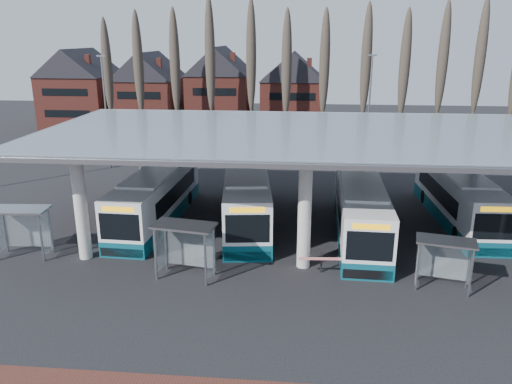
# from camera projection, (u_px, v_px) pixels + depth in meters

# --- Properties ---
(ground) EXTENTS (140.00, 140.00, 0.00)m
(ground) POSITION_uv_depth(u_px,v_px,m) (303.00, 289.00, 24.27)
(ground) COLOR black
(ground) RESTS_ON ground
(station_canopy) EXTENTS (32.00, 16.00, 6.34)m
(station_canopy) POSITION_uv_depth(u_px,v_px,m) (306.00, 141.00, 30.18)
(station_canopy) COLOR silver
(station_canopy) RESTS_ON ground
(poplar_row) EXTENTS (45.10, 1.10, 14.50)m
(poplar_row) POSITION_uv_depth(u_px,v_px,m) (306.00, 66.00, 53.01)
(poplar_row) COLOR #473D33
(poplar_row) RESTS_ON ground
(townhouse_row) EXTENTS (36.80, 10.30, 12.25)m
(townhouse_row) POSITION_uv_depth(u_px,v_px,m) (185.00, 82.00, 65.70)
(townhouse_row) COLOR maroon
(townhouse_row) RESTS_ON ground
(lamp_post_a) EXTENTS (0.80, 0.16, 10.17)m
(lamp_post_a) POSITION_uv_depth(u_px,v_px,m) (106.00, 110.00, 45.16)
(lamp_post_a) COLOR slate
(lamp_post_a) RESTS_ON ground
(lamp_post_b) EXTENTS (0.80, 0.16, 10.17)m
(lamp_post_b) POSITION_uv_depth(u_px,v_px,m) (369.00, 108.00, 46.86)
(lamp_post_b) COLOR slate
(lamp_post_b) RESTS_ON ground
(bus_0) EXTENTS (3.13, 12.31, 3.39)m
(bus_0) POSITION_uv_depth(u_px,v_px,m) (157.00, 197.00, 32.88)
(bus_0) COLOR white
(bus_0) RESTS_ON ground
(bus_1) EXTENTS (4.19, 12.96, 3.54)m
(bus_1) POSITION_uv_depth(u_px,v_px,m) (247.00, 197.00, 32.73)
(bus_1) COLOR white
(bus_1) RESTS_ON ground
(bus_2) EXTENTS (3.02, 12.40, 3.42)m
(bus_2) POSITION_uv_depth(u_px,v_px,m) (360.00, 210.00, 30.41)
(bus_2) COLOR white
(bus_2) RESTS_ON ground
(bus_3) EXTENTS (2.99, 12.13, 3.35)m
(bus_3) POSITION_uv_depth(u_px,v_px,m) (457.00, 197.00, 32.95)
(bus_3) COLOR white
(bus_3) RESTS_ON ground
(shelter_0) EXTENTS (3.13, 1.73, 2.82)m
(shelter_0) POSITION_uv_depth(u_px,v_px,m) (22.00, 221.00, 27.37)
(shelter_0) COLOR gray
(shelter_0) RESTS_ON ground
(shelter_1) EXTENTS (3.30, 2.04, 2.87)m
(shelter_1) POSITION_uv_depth(u_px,v_px,m) (186.00, 238.00, 24.96)
(shelter_1) COLOR gray
(shelter_1) RESTS_ON ground
(shelter_2) EXTENTS (2.97, 1.92, 2.54)m
(shelter_2) POSITION_uv_depth(u_px,v_px,m) (445.00, 253.00, 23.86)
(shelter_2) COLOR gray
(shelter_2) RESTS_ON ground
(barrier) EXTENTS (2.33, 0.70, 1.17)m
(barrier) POSITION_uv_depth(u_px,v_px,m) (322.00, 260.00, 25.31)
(barrier) COLOR black
(barrier) RESTS_ON ground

